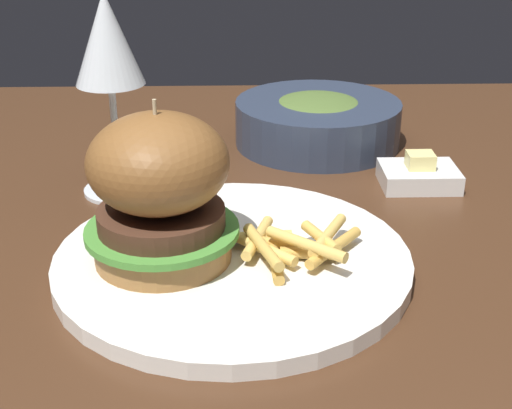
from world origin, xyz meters
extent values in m
cube|color=#472B19|center=(0.00, 0.00, 0.72)|extent=(1.37, 0.87, 0.04)
cylinder|color=white|center=(-0.07, -0.12, 0.75)|extent=(0.29, 0.29, 0.01)
cylinder|color=#9E6B38|center=(-0.13, -0.13, 0.77)|extent=(0.11, 0.11, 0.02)
cylinder|color=#4C9338|center=(-0.13, -0.13, 0.78)|extent=(0.12, 0.12, 0.01)
cylinder|color=#4C2D1E|center=(-0.13, -0.13, 0.79)|extent=(0.10, 0.10, 0.02)
ellipsoid|color=brown|center=(-0.13, -0.13, 0.84)|extent=(0.11, 0.11, 0.08)
cylinder|color=#CCB78C|center=(-0.13, -0.13, 0.86)|extent=(0.00, 0.00, 0.05)
cylinder|color=gold|center=(-0.04, -0.15, 0.76)|extent=(0.01, 0.06, 0.01)
cylinder|color=#EABC5B|center=(-0.05, -0.11, 0.76)|extent=(0.05, 0.01, 0.01)
cylinder|color=gold|center=(-0.01, -0.14, 0.76)|extent=(0.05, 0.01, 0.01)
cylinder|color=#EABC5B|center=(-0.05, -0.12, 0.76)|extent=(0.03, 0.07, 0.01)
cylinder|color=gold|center=(-0.02, -0.13, 0.76)|extent=(0.07, 0.03, 0.01)
cylinder|color=#E0B251|center=(0.00, -0.13, 0.77)|extent=(0.03, 0.05, 0.01)
cylinder|color=#E0B251|center=(-0.05, -0.15, 0.77)|extent=(0.03, 0.07, 0.01)
cylinder|color=#EABC5B|center=(-0.05, -0.13, 0.76)|extent=(0.05, 0.05, 0.01)
cylinder|color=#EABC5B|center=(0.01, -0.13, 0.77)|extent=(0.04, 0.07, 0.01)
cylinder|color=gold|center=(0.01, -0.14, 0.76)|extent=(0.05, 0.06, 0.01)
cylinder|color=#EABC5B|center=(-0.01, -0.15, 0.77)|extent=(0.06, 0.05, 0.01)
cylinder|color=silver|center=(-0.19, 0.04, 0.74)|extent=(0.07, 0.07, 0.00)
cylinder|color=silver|center=(-0.19, 0.04, 0.80)|extent=(0.01, 0.01, 0.11)
cone|color=silver|center=(-0.19, 0.04, 0.90)|extent=(0.07, 0.07, 0.09)
cube|color=white|center=(0.12, 0.04, 0.75)|extent=(0.08, 0.06, 0.02)
cube|color=#F4E58C|center=(0.12, 0.04, 0.77)|extent=(0.03, 0.02, 0.02)
cylinder|color=#2D384C|center=(0.03, 0.17, 0.77)|extent=(0.20, 0.20, 0.05)
ellipsoid|color=#4C662D|center=(0.03, 0.17, 0.79)|extent=(0.11, 0.11, 0.02)
camera|label=1|loc=(-0.07, -0.64, 1.04)|focal=50.00mm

